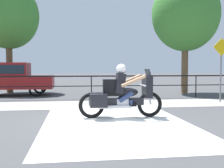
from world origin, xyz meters
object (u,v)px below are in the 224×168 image
Objects in this scene: parked_car at (10,77)px; street_sign at (221,62)px; motorcycle at (120,94)px; tree_behind_car at (8,16)px; tree_behind_sign at (186,14)px.

parked_car is 1.55× the size of street_sign.
parked_car is at bearing 121.80° from motorcycle.
tree_behind_car is at bearing 118.33° from motorcycle.
tree_behind_sign reaches higher than parked_car.
street_sign is at bearing -30.74° from tree_behind_car.
parked_car is at bearing 156.78° from street_sign.
tree_behind_car is (-0.42, 1.80, 3.41)m from parked_car.
parked_car is 0.66× the size of tree_behind_car.
parked_car is (-4.56, 7.12, 0.29)m from motorcycle.
motorcycle is 0.59× the size of parked_car.
tree_behind_sign reaches higher than tree_behind_car.
motorcycle is 0.39× the size of tree_behind_car.
tree_behind_car reaches higher than motorcycle.
parked_car is 9.96m from tree_behind_sign.
tree_behind_car is (-9.78, 1.96, 0.02)m from tree_behind_sign.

